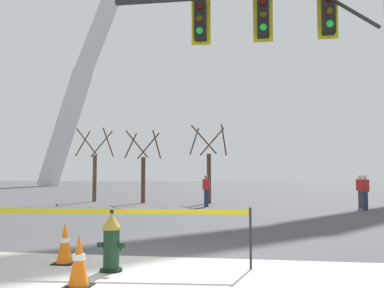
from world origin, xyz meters
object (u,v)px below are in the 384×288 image
object	(u,v)px
pedestrian_walking_right	(206,190)
traffic_cone_mid_sidewalk	(79,261)
traffic_signal_gantry	(350,42)
monument_arch	(243,24)
pedestrian_walking_left	(360,191)
pedestrian_standing_center	(365,192)
traffic_cone_by_hydrant	(65,243)
fire_hydrant	(112,242)

from	to	relation	value
pedestrian_walking_right	traffic_cone_mid_sidewalk	bearing A→B (deg)	-89.78
traffic_signal_gantry	monument_arch	bearing A→B (deg)	94.16
pedestrian_walking_left	pedestrian_standing_center	world-z (taller)	same
traffic_cone_mid_sidewalk	pedestrian_standing_center	bearing A→B (deg)	63.15
pedestrian_walking_right	pedestrian_standing_center	bearing A→B (deg)	-10.32
traffic_signal_gantry	traffic_cone_by_hydrant	bearing A→B (deg)	-157.82
traffic_signal_gantry	pedestrian_walking_left	size ratio (longest dim) A/B	4.92
pedestrian_standing_center	traffic_cone_by_hydrant	bearing A→B (deg)	-122.27
traffic_cone_mid_sidewalk	pedestrian_standing_center	xyz separation A→B (m)	(7.24, 14.30, 0.46)
traffic_signal_gantry	monument_arch	size ratio (longest dim) A/B	0.13
traffic_signal_gantry	pedestrian_standing_center	size ratio (longest dim) A/B	4.92
monument_arch	traffic_signal_gantry	bearing A→B (deg)	-85.84
fire_hydrant	traffic_signal_gantry	xyz separation A→B (m)	(4.33, 2.60, 3.94)
traffic_cone_by_hydrant	pedestrian_walking_right	distance (m)	14.23
traffic_cone_by_hydrant	traffic_cone_mid_sidewalk	distance (m)	1.69
traffic_signal_gantry	pedestrian_standing_center	world-z (taller)	traffic_signal_gantry
pedestrian_standing_center	pedestrian_walking_right	xyz separation A→B (m)	(-7.30, 1.33, 0.00)
traffic_cone_mid_sidewalk	pedestrian_standing_center	world-z (taller)	pedestrian_standing_center
traffic_signal_gantry	monument_arch	distance (m)	54.95
pedestrian_walking_left	pedestrian_walking_right	xyz separation A→B (m)	(-7.44, -0.18, 0.00)
traffic_signal_gantry	traffic_cone_mid_sidewalk	bearing A→B (deg)	-140.96
pedestrian_standing_center	pedestrian_walking_left	bearing A→B (deg)	84.58
traffic_cone_mid_sidewalk	pedestrian_walking_left	size ratio (longest dim) A/B	0.46
fire_hydrant	traffic_signal_gantry	world-z (taller)	traffic_signal_gantry
fire_hydrant	pedestrian_standing_center	size ratio (longest dim) A/B	0.62
fire_hydrant	monument_arch	distance (m)	58.70
traffic_cone_mid_sidewalk	traffic_signal_gantry	bearing A→B (deg)	39.04
traffic_signal_gantry	pedestrian_walking_right	bearing A→B (deg)	110.57
traffic_cone_mid_sidewalk	pedestrian_standing_center	distance (m)	16.04
pedestrian_walking_right	monument_arch	bearing A→B (deg)	88.88
fire_hydrant	pedestrian_standing_center	world-z (taller)	pedestrian_standing_center
traffic_cone_by_hydrant	traffic_cone_mid_sidewalk	world-z (taller)	same
fire_hydrant	pedestrian_walking_left	world-z (taller)	pedestrian_walking_left
traffic_cone_by_hydrant	pedestrian_walking_right	xyz separation A→B (m)	(0.82, 14.20, 0.46)
fire_hydrant	monument_arch	size ratio (longest dim) A/B	0.02
traffic_cone_by_hydrant	traffic_signal_gantry	size ratio (longest dim) A/B	0.09
fire_hydrant	pedestrian_standing_center	xyz separation A→B (m)	(7.12, 13.29, 0.35)
traffic_cone_by_hydrant	monument_arch	xyz separation A→B (m)	(1.60, 53.53, 23.23)
pedestrian_walking_left	fire_hydrant	bearing A→B (deg)	-116.14
monument_arch	pedestrian_walking_left	distance (m)	45.78
pedestrian_walking_left	pedestrian_walking_right	world-z (taller)	same
pedestrian_walking_right	traffic_cone_by_hydrant	bearing A→B (deg)	-93.33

